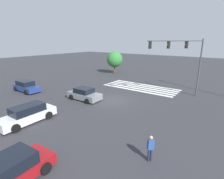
# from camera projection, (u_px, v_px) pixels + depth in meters

# --- Properties ---
(ground_plane) EXTENTS (132.91, 132.91, 0.00)m
(ground_plane) POSITION_uv_depth(u_px,v_px,m) (112.00, 100.00, 21.17)
(ground_plane) COLOR #333338
(crosswalk_markings) EXTENTS (11.25, 4.40, 0.01)m
(crosswalk_markings) POSITION_uv_depth(u_px,v_px,m) (140.00, 87.00, 26.94)
(crosswalk_markings) COLOR silver
(crosswalk_markings) RESTS_ON ground_plane
(traffic_signal_mast) EXTENTS (5.07, 5.07, 7.21)m
(traffic_signal_mast) POSITION_uv_depth(u_px,v_px,m) (184.00, 55.00, 20.99)
(traffic_signal_mast) COLOR #47474C
(traffic_signal_mast) RESTS_ON ground_plane
(car_1) EXTENTS (1.99, 4.91, 1.59)m
(car_1) POSITION_uv_depth(u_px,v_px,m) (28.00, 114.00, 15.27)
(car_1) COLOR silver
(car_1) RESTS_ON ground_plane
(car_3) EXTENTS (4.46, 2.04, 1.51)m
(car_3) POSITION_uv_depth(u_px,v_px,m) (26.00, 86.00, 24.67)
(car_3) COLOR navy
(car_3) RESTS_ON ground_plane
(car_4) EXTENTS (2.37, 4.33, 1.50)m
(car_4) POSITION_uv_depth(u_px,v_px,m) (10.00, 171.00, 8.76)
(car_4) COLOR maroon
(car_4) RESTS_ON ground_plane
(car_5) EXTENTS (4.22, 2.18, 1.46)m
(car_5) POSITION_uv_depth(u_px,v_px,m) (84.00, 94.00, 21.25)
(car_5) COLOR gray
(car_5) RESTS_ON ground_plane
(pedestrian) EXTENTS (0.40, 0.41, 1.69)m
(pedestrian) POSITION_uv_depth(u_px,v_px,m) (150.00, 147.00, 10.30)
(pedestrian) COLOR #232842
(pedestrian) RESTS_ON ground_plane
(tree_corner_a) EXTENTS (3.39, 3.39, 4.76)m
(tree_corner_a) POSITION_uv_depth(u_px,v_px,m) (115.00, 59.00, 37.25)
(tree_corner_a) COLOR brown
(tree_corner_a) RESTS_ON ground_plane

